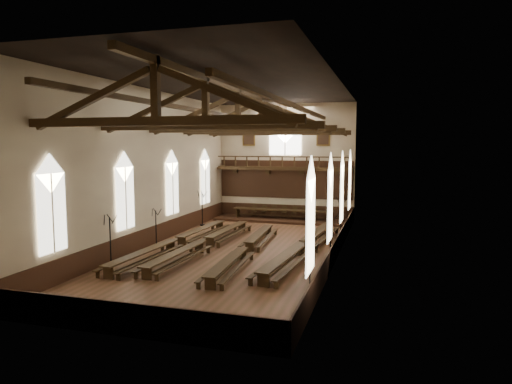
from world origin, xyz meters
TOP-DOWN VIEW (x-y plane):
  - ground at (0.00, 0.00)m, footprint 26.00×26.00m
  - room_walls at (0.00, 0.00)m, footprint 26.00×26.00m
  - wainscot_band at (0.00, 0.00)m, footprint 12.00×26.00m
  - side_windows at (-0.00, -0.00)m, footprint 11.85×19.80m
  - end_window at (0.00, 12.90)m, footprint 2.80×0.12m
  - minstrels_gallery at (0.00, 12.66)m, footprint 11.80×1.24m
  - portraits at (0.00, 12.90)m, footprint 7.75×0.09m
  - roof_trusses at (0.00, -0.00)m, footprint 11.70×25.70m
  - refectory_row_a at (-3.84, -0.68)m, footprint 1.76×14.10m
  - refectory_row_b at (-2.07, -0.34)m, footprint 1.66×13.91m
  - refectory_row_c at (0.77, -1.03)m, footprint 1.70×13.65m
  - refectory_row_d at (3.99, 0.38)m, footprint 2.13×14.49m
  - dais at (0.10, 11.40)m, footprint 11.40×2.99m
  - high_table at (0.10, 11.40)m, footprint 8.61×1.15m
  - high_chairs at (0.10, 12.23)m, footprint 5.82×0.43m
  - candelabrum_left_near at (-5.55, -5.12)m, footprint 0.74×0.85m
  - candelabrum_left_mid at (-5.55, -0.11)m, footprint 0.66×0.74m
  - candelabrum_left_far at (-5.55, 7.47)m, footprint 0.81×0.85m
  - candelabrum_right_near at (5.55, -6.85)m, footprint 0.67×0.69m
  - candelabrum_right_mid at (5.55, 0.42)m, footprint 0.68×0.77m
  - candelabrum_right_far at (5.55, 6.32)m, footprint 0.85×0.80m

SIDE VIEW (x-z plane):
  - ground at x=0.00m, z-range 0.00..0.00m
  - dais at x=0.10m, z-range 0.00..0.20m
  - refectory_row_c at x=0.77m, z-range 0.15..0.81m
  - refectory_row_b at x=-2.07m, z-range 0.16..0.85m
  - refectory_row_a at x=-3.84m, z-range 0.16..0.87m
  - refectory_row_d at x=3.99m, z-range 0.17..0.92m
  - wainscot_band at x=0.00m, z-range 0.00..1.20m
  - candelabrum_right_near at x=5.55m, z-range -0.45..1.84m
  - high_chairs at x=0.10m, z-range 0.24..1.21m
  - candelabrum_left_mid at x=-5.55m, z-range -0.47..1.94m
  - candelabrum_right_mid at x=5.55m, z-range -0.49..2.02m
  - candelabrum_left_near at x=-5.55m, z-range -0.54..2.23m
  - candelabrum_right_far at x=5.55m, z-range -0.55..2.25m
  - candelabrum_left_far at x=-5.55m, z-range -0.55..2.26m
  - high_table at x=0.10m, z-range 0.48..1.28m
  - side_windows at x=0.00m, z-range 1.49..5.99m
  - minstrels_gallery at x=0.00m, z-range 2.06..5.76m
  - room_walls at x=0.00m, z-range -6.54..19.46m
  - portraits at x=0.00m, z-range 6.38..7.82m
  - end_window at x=0.00m, z-range 5.32..9.12m
  - roof_trusses at x=0.00m, z-range 6.82..9.62m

